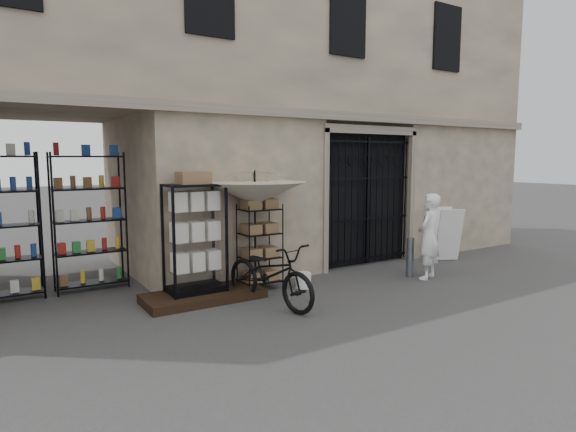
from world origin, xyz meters
TOP-DOWN VIEW (x-y plane):
  - ground at (0.00, 0.00)m, footprint 80.00×80.00m
  - main_building at (0.00, 4.00)m, footprint 14.00×4.00m
  - shop_recess at (-4.50, 2.80)m, footprint 3.00×1.70m
  - shop_shelving at (-4.55, 3.30)m, footprint 2.70×0.50m
  - iron_gate at (1.75, 2.28)m, footprint 2.50×0.21m
  - step_platform at (-2.40, 1.55)m, footprint 2.00×0.90m
  - display_cabinet at (-2.50, 1.62)m, footprint 0.96×0.65m
  - wire_rack at (-1.24, 1.67)m, footprint 0.82×0.71m
  - market_umbrella at (-1.34, 1.66)m, footprint 1.76×1.79m
  - white_bucket at (-0.52, 1.31)m, footprint 0.30×0.30m
  - bicycle at (-1.58, 0.72)m, footprint 0.90×1.17m
  - steel_bollard at (1.77, 0.84)m, footprint 0.19×0.19m
  - shopkeeper at (1.95, 0.54)m, footprint 1.24×1.81m
  - easel_sign at (3.67, 1.52)m, footprint 0.80×0.84m

SIDE VIEW (x-z plane):
  - ground at x=0.00m, z-range 0.00..0.00m
  - bicycle at x=-1.58m, z-range -0.99..0.99m
  - shopkeeper at x=1.95m, z-range -0.20..0.20m
  - step_platform at x=-2.40m, z-range 0.00..0.15m
  - white_bucket at x=-0.52m, z-range 0.00..0.28m
  - steel_bollard at x=1.77m, z-range 0.00..0.80m
  - easel_sign at x=3.67m, z-range 0.02..1.24m
  - wire_rack at x=-1.24m, z-range -0.02..1.55m
  - display_cabinet at x=-2.50m, z-range -0.02..1.95m
  - shop_shelving at x=-4.55m, z-range 0.00..2.50m
  - iron_gate at x=1.75m, z-range 0.00..3.00m
  - shop_recess at x=-4.50m, z-range 0.00..3.00m
  - market_umbrella at x=-1.34m, z-range 0.57..3.19m
  - main_building at x=0.00m, z-range 0.00..9.00m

